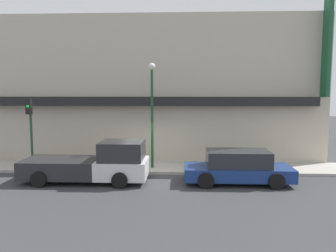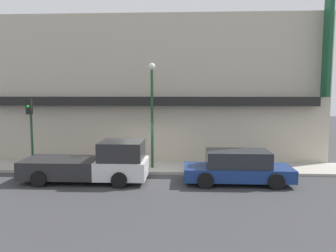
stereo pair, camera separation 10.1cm
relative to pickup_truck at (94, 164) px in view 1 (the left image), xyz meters
The scene contains 8 objects.
ground_plane 2.78m from the pickup_truck, 29.66° to the left, with size 80.00×80.00×0.00m, color #38383A.
sidewalk 3.56m from the pickup_truck, 48.43° to the left, with size 36.00×2.58×0.14m.
building 6.77m from the pickup_truck, 66.58° to the left, with size 19.80×3.80×9.83m.
pickup_truck is the anchor object (origin of this frame).
parked_car 6.54m from the pickup_truck, ahead, with size 4.80×2.03×1.49m.
fire_hydrant 2.19m from the pickup_truck, 57.10° to the left, with size 0.20×0.20×0.75m.
street_lamp 4.33m from the pickup_truck, 42.87° to the left, with size 0.36×0.36×5.44m.
traffic_light 4.62m from the pickup_truck, 154.01° to the left, with size 0.28×0.42×3.63m.
Camera 1 is at (1.72, -15.92, 4.13)m, focal length 35.00 mm.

